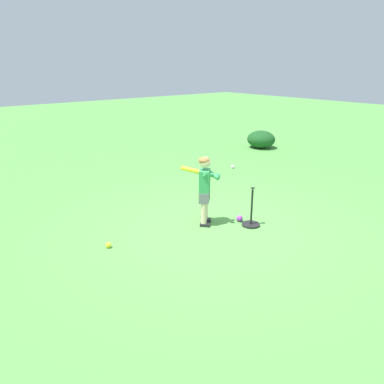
% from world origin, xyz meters
% --- Properties ---
extents(ground_plane, '(40.00, 40.00, 0.00)m').
position_xyz_m(ground_plane, '(0.00, 0.00, 0.00)').
color(ground_plane, '#519942').
extents(child_batter, '(0.40, 0.56, 1.08)m').
position_xyz_m(child_batter, '(0.01, 0.25, 0.65)').
color(child_batter, '#232328').
rests_on(child_batter, ground).
extents(play_ball_center_lawn, '(0.08, 0.08, 0.08)m').
position_xyz_m(play_ball_center_lawn, '(-1.53, 0.48, 0.04)').
color(play_ball_center_lawn, yellow).
rests_on(play_ball_center_lawn, ground).
extents(play_ball_midfield, '(0.10, 0.10, 0.10)m').
position_xyz_m(play_ball_midfield, '(0.51, -0.04, 0.05)').
color(play_ball_midfield, purple).
rests_on(play_ball_midfield, ground).
extents(play_ball_near_batter, '(0.09, 0.09, 0.09)m').
position_xyz_m(play_ball_near_batter, '(2.71, 2.28, 0.04)').
color(play_ball_near_batter, white).
rests_on(play_ball_near_batter, ground).
extents(batting_tee, '(0.28, 0.28, 0.62)m').
position_xyz_m(batting_tee, '(0.52, -0.26, 0.10)').
color(batting_tee, black).
rests_on(batting_tee, ground).
extents(shrub_left_background, '(0.79, 0.84, 0.51)m').
position_xyz_m(shrub_left_background, '(5.00, 3.36, 0.25)').
color(shrub_left_background, '#194C1E').
rests_on(shrub_left_background, ground).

